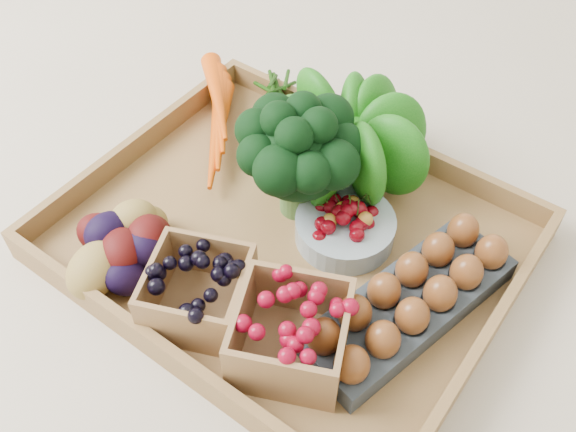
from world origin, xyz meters
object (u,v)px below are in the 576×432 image
Objects in this scene: tray at (288,242)px; broccoli at (298,175)px; cherry_bowl at (345,228)px; egg_carton at (408,306)px.

tray is 0.09m from broccoli.
egg_carton is (0.12, -0.05, -0.00)m from cherry_bowl.
cherry_bowl is 0.13m from egg_carton.
broccoli reaches higher than tray.
broccoli is 0.22m from egg_carton.
cherry_bowl is 0.47× the size of egg_carton.
broccoli is 0.58× the size of egg_carton.
broccoli is 1.24× the size of cherry_bowl.
broccoli is at bearing 177.16° from egg_carton.
cherry_bowl is (0.06, 0.05, 0.02)m from tray.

